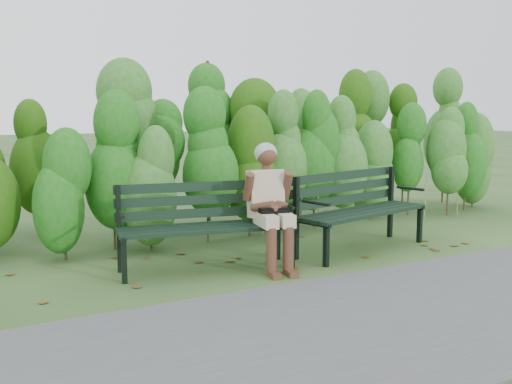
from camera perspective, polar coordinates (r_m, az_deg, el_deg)
ground at (r=6.96m, az=1.41°, el=-6.47°), size 80.00×80.00×0.00m
footpath at (r=5.27m, az=13.93°, el=-11.38°), size 60.00×2.50×0.01m
hedge_band at (r=8.42m, az=-5.04°, el=4.64°), size 11.04×1.67×2.42m
leaf_litter at (r=7.07m, az=4.79°, el=-6.25°), size 5.71×2.20×0.01m
bench_left at (r=6.51m, az=-4.95°, el=-2.53°), size 1.96×0.96×0.94m
bench_right at (r=7.49m, az=9.47°, el=-1.12°), size 2.02×1.05×0.97m
seated_woman at (r=6.48m, az=1.31°, el=-0.59°), size 0.57×0.83×1.36m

